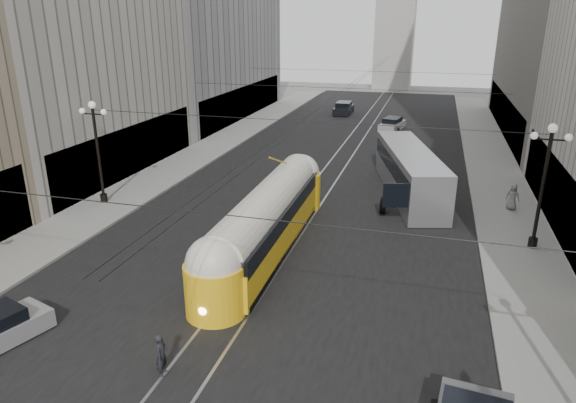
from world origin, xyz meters
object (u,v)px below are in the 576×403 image
Objects in this scene: city_bus at (409,170)px; pedestrian_crossing_a at (162,355)px; streetcar at (267,218)px; pedestrian_sidewalk_right at (513,197)px.

city_bus is 22.17m from pedestrian_crossing_a.
city_bus reaches higher than pedestrian_crossing_a.
pedestrian_crossing_a is (-0.28, -10.45, -0.89)m from streetcar.
streetcar is at bearing -8.20° from pedestrian_crossing_a.
streetcar reaches higher than pedestrian_crossing_a.
city_bus is 6.52m from pedestrian_sidewalk_right.
city_bus is at bearing -24.30° from pedestrian_crossing_a.
pedestrian_sidewalk_right is at bearing 35.48° from streetcar.
pedestrian_sidewalk_right is (13.00, 19.52, 0.20)m from pedestrian_crossing_a.
streetcar is 9.57× the size of pedestrian_sidewalk_right.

